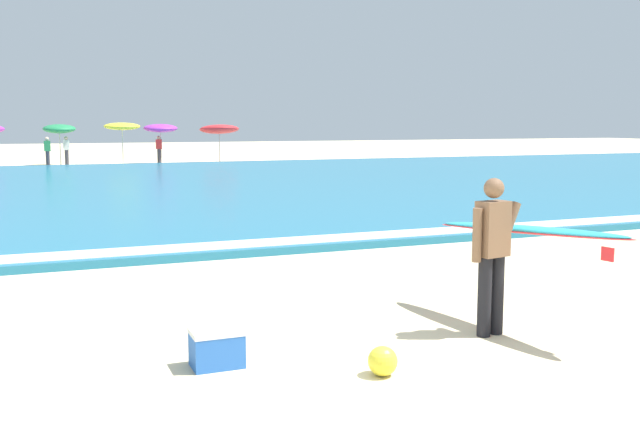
{
  "coord_description": "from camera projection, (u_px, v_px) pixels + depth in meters",
  "views": [
    {
      "loc": [
        -2.59,
        -5.63,
        2.32
      ],
      "look_at": [
        1.02,
        3.27,
        1.1
      ],
      "focal_mm": 40.29,
      "sensor_mm": 36.0,
      "label": 1
    }
  ],
  "objects": [
    {
      "name": "surf_foam",
      "position": [
        192.0,
        247.0,
        12.59
      ],
      "size": [
        120.0,
        0.81,
        0.01
      ],
      "primitive_type": "cube",
      "color": "white",
      "rests_on": "sea"
    },
    {
      "name": "beach_umbrella_7",
      "position": [
        219.0,
        129.0,
        41.57
      ],
      "size": [
        2.27,
        2.3,
        2.28
      ],
      "color": "beige",
      "rests_on": "ground"
    },
    {
      "name": "surfer_with_board",
      "position": [
        510.0,
        240.0,
        7.9
      ],
      "size": [
        1.19,
        2.76,
        1.73
      ],
      "color": "black",
      "rests_on": "ground"
    },
    {
      "name": "beach_ball",
      "position": [
        383.0,
        361.0,
        6.6
      ],
      "size": [
        0.28,
        0.28,
        0.28
      ],
      "primitive_type": "sphere",
      "color": "yellow",
      "rests_on": "ground"
    },
    {
      "name": "ground_plane",
      "position": [
        352.0,
        383.0,
        6.43
      ],
      "size": [
        160.0,
        160.0,
        0.0
      ],
      "primitive_type": "plane",
      "color": "beige"
    },
    {
      "name": "beachgoer_near_row_left",
      "position": [
        159.0,
        149.0,
        40.67
      ],
      "size": [
        0.32,
        0.2,
        1.58
      ],
      "color": "#383842",
      "rests_on": "ground"
    },
    {
      "name": "beachgoer_near_row_mid",
      "position": [
        66.0,
        150.0,
        39.06
      ],
      "size": [
        0.32,
        0.2,
        1.58
      ],
      "color": "#383842",
      "rests_on": "ground"
    },
    {
      "name": "sea",
      "position": [
        110.0,
        188.0,
        24.91
      ],
      "size": [
        120.0,
        28.0,
        0.14
      ],
      "primitive_type": "cube",
      "color": "teal",
      "rests_on": "ground"
    },
    {
      "name": "beach_umbrella_4",
      "position": [
        59.0,
        129.0,
        38.98
      ],
      "size": [
        1.71,
        1.74,
        2.29
      ],
      "color": "beige",
      "rests_on": "ground"
    },
    {
      "name": "beach_umbrella_6",
      "position": [
        161.0,
        128.0,
        40.58
      ],
      "size": [
        1.9,
        1.92,
        2.3
      ],
      "color": "beige",
      "rests_on": "ground"
    },
    {
      "name": "beachgoer_near_row_right",
      "position": [
        47.0,
        151.0,
        37.42
      ],
      "size": [
        0.32,
        0.2,
        1.58
      ],
      "color": "#383842",
      "rests_on": "ground"
    },
    {
      "name": "cooler_box",
      "position": [
        217.0,
        348.0,
        6.84
      ],
      "size": [
        0.49,
        0.35,
        0.37
      ],
      "color": "blue",
      "rests_on": "ground"
    },
    {
      "name": "beach_umbrella_5",
      "position": [
        122.0,
        126.0,
        39.44
      ],
      "size": [
        1.96,
        1.97,
        2.37
      ],
      "color": "beige",
      "rests_on": "ground"
    }
  ]
}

